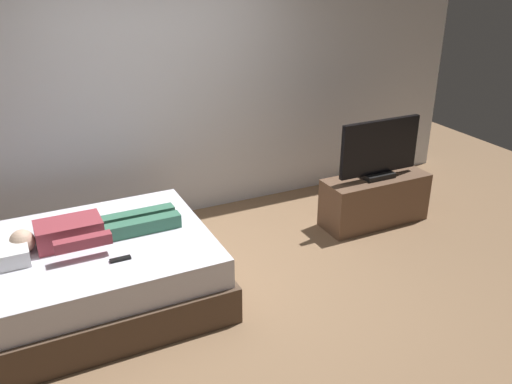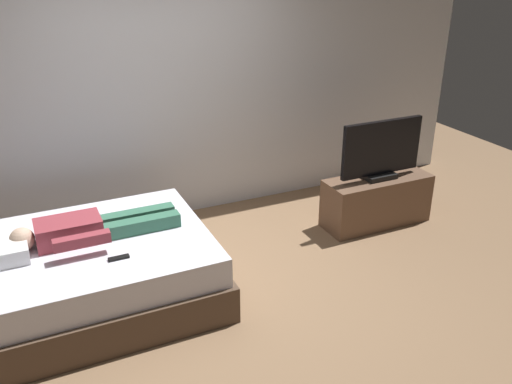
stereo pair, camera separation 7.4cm
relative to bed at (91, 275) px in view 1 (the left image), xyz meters
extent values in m
plane|color=#8C6B4C|center=(0.94, -0.37, -0.26)|extent=(10.00, 10.00, 0.00)
cube|color=silver|center=(1.34, 1.30, 1.14)|extent=(6.40, 0.10, 2.80)
cube|color=brown|center=(0.00, 0.00, -0.11)|extent=(1.91, 1.48, 0.30)
cube|color=white|center=(0.00, 0.00, 0.16)|extent=(1.83, 1.40, 0.24)
cube|color=#993842|center=(-0.10, 0.07, 0.37)|extent=(0.48, 0.28, 0.18)
sphere|color=beige|center=(-0.43, 0.07, 0.37)|extent=(0.18, 0.18, 0.18)
cube|color=#387056|center=(0.44, -0.01, 0.33)|extent=(0.60, 0.11, 0.11)
cube|color=#387056|center=(0.44, 0.15, 0.33)|extent=(0.60, 0.11, 0.11)
cube|color=#993842|center=(-0.04, -0.21, 0.41)|extent=(0.40, 0.08, 0.08)
cube|color=black|center=(0.18, -0.35, 0.29)|extent=(0.15, 0.04, 0.02)
cube|color=brown|center=(2.86, 0.18, -0.01)|extent=(1.10, 0.40, 0.50)
cube|color=black|center=(2.86, 0.18, 0.26)|extent=(0.32, 0.20, 0.05)
cube|color=black|center=(2.86, 0.18, 0.56)|extent=(0.88, 0.05, 0.54)
camera|label=1|loc=(-0.40, -3.77, 2.30)|focal=37.90mm
camera|label=2|loc=(-0.33, -3.80, 2.30)|focal=37.90mm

